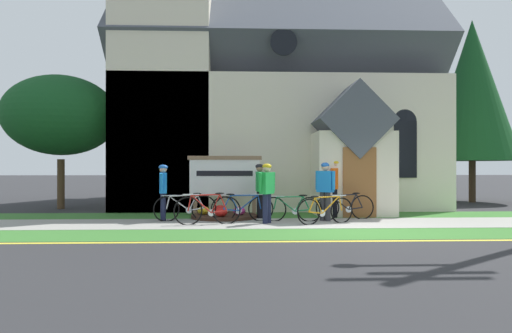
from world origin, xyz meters
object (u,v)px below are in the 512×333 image
Objects in this scene: bicycle_yellow at (292,208)px; bicycle_red at (345,207)px; cyclist_in_yellow_jersey at (267,189)px; cyclist_in_blue_jersey at (335,183)px; bicycle_black at (208,210)px; cyclist_in_orange_jersey at (325,187)px; church_sign at (225,177)px; cyclist_in_red_jersey at (260,187)px; bicycle_white at (325,210)px; yard_deciduous_tree at (61,116)px; bicycle_blue at (242,208)px; cyclist_in_green_jersey at (163,188)px; bicycle_orange at (186,208)px; roadside_conifer at (472,90)px.

bicycle_yellow is 1.63m from bicycle_red.
cyclist_in_yellow_jersey is at bearing -148.39° from bicycle_yellow.
bicycle_red is 1.10× the size of cyclist_in_yellow_jersey.
cyclist_in_blue_jersey is at bearing 33.59° from bicycle_yellow.
cyclist_in_orange_jersey is at bearing 10.37° from bicycle_black.
bicycle_black is 3.32m from cyclist_in_orange_jersey.
cyclist_in_red_jersey is at bearing -29.94° from church_sign.
bicycle_white is 0.34× the size of yard_deciduous_tree.
church_sign is 3.48m from bicycle_white.
bicycle_yellow is 0.96× the size of bicycle_black.
church_sign is 1.65m from bicycle_blue.
cyclist_in_green_jersey is (-3.59, 0.24, 0.55)m from bicycle_yellow.
bicycle_yellow is at bearing -4.70° from bicycle_orange.
church_sign reaches higher than cyclist_in_red_jersey.
cyclist_in_yellow_jersey reaches higher than bicycle_blue.
roadside_conifer is (11.48, 6.13, 4.42)m from bicycle_orange.
roadside_conifer reaches higher than bicycle_yellow.
roadside_conifer is (6.93, 6.00, 4.43)m from bicycle_red.
bicycle_black is 1.09× the size of cyclist_in_red_jersey.
roadside_conifer is (7.11, 5.43, 3.78)m from cyclist_in_blue_jersey.
bicycle_black is 3.11m from bicycle_white.
roadside_conifer reaches higher than bicycle_white.
bicycle_blue is 2.99m from cyclist_in_blue_jersey.
bicycle_yellow is 0.35× the size of yard_deciduous_tree.
bicycle_red is at bearing 13.26° from bicycle_yellow.
cyclist_in_red_jersey is 0.93× the size of cyclist_in_blue_jersey.
cyclist_in_red_jersey is 2.79m from cyclist_in_green_jersey.
cyclist_in_blue_jersey is at bearing 107.16° from bicycle_red.
bicycle_black is at bearing -50.45° from bicycle_orange.
yard_deciduous_tree reaches higher than cyclist_in_yellow_jersey.
cyclist_in_yellow_jersey is at bearing -160.48° from bicycle_red.
cyclist_in_green_jersey reaches higher than bicycle_white.
bicycle_red is 10.60m from yard_deciduous_tree.
cyclist_in_blue_jersey is at bearing 7.91° from cyclist_in_green_jersey.
church_sign is 1.29× the size of bicycle_red.
cyclist_in_orange_jersey is at bearing -26.60° from church_sign.
church_sign reaches higher than cyclist_in_green_jersey.
cyclist_in_blue_jersey reaches higher than bicycle_black.
yard_deciduous_tree is at bearing 152.28° from bicycle_white.
roadside_conifer reaches higher than church_sign.
cyclist_in_blue_jersey is (2.14, 1.38, 0.09)m from cyclist_in_yellow_jersey.
bicycle_yellow is 1.04× the size of bicycle_white.
cyclist_in_orange_jersey is 10.62m from roadside_conifer.
bicycle_yellow is 2.36m from bicycle_black.
church_sign is 3.36m from cyclist_in_blue_jersey.
bicycle_yellow is 3.64m from cyclist_in_green_jersey.
cyclist_in_blue_jersey reaches higher than bicycle_yellow.
cyclist_in_blue_jersey is at bearing -142.61° from roadside_conifer.
cyclist_in_orange_jersey is 0.21× the size of roadside_conifer.
cyclist_in_orange_jersey is at bearing -151.30° from bicycle_red.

